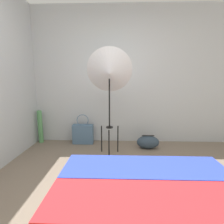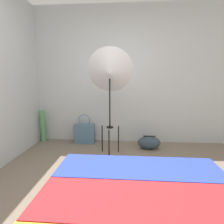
{
  "view_description": "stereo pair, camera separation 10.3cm",
  "coord_description": "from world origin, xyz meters",
  "px_view_note": "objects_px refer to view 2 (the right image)",
  "views": [
    {
      "loc": [
        -0.01,
        -1.33,
        1.21
      ],
      "look_at": [
        -0.1,
        1.29,
        0.74
      ],
      "focal_mm": 28.0,
      "sensor_mm": 36.0,
      "label": 1
    },
    {
      "loc": [
        0.09,
        -1.32,
        1.21
      ],
      "look_at": [
        -0.1,
        1.29,
        0.74
      ],
      "focal_mm": 28.0,
      "sensor_mm": 36.0,
      "label": 2
    }
  ],
  "objects_px": {
    "tote_bag": "(85,133)",
    "paper_roll": "(43,126)",
    "duffel_bag": "(149,143)",
    "photo_umbrella": "(110,72)"
  },
  "relations": [
    {
      "from": "tote_bag",
      "to": "duffel_bag",
      "type": "bearing_deg",
      "value": -10.12
    },
    {
      "from": "paper_roll",
      "to": "tote_bag",
      "type": "bearing_deg",
      "value": -1.84
    },
    {
      "from": "tote_bag",
      "to": "paper_roll",
      "type": "bearing_deg",
      "value": 178.16
    },
    {
      "from": "photo_umbrella",
      "to": "duffel_bag",
      "type": "distance_m",
      "value": 1.43
    },
    {
      "from": "tote_bag",
      "to": "duffel_bag",
      "type": "xyz_separation_m",
      "value": [
        1.23,
        -0.22,
        -0.08
      ]
    },
    {
      "from": "tote_bag",
      "to": "paper_roll",
      "type": "xyz_separation_m",
      "value": [
        -0.85,
        0.03,
        0.13
      ]
    },
    {
      "from": "photo_umbrella",
      "to": "paper_roll",
      "type": "bearing_deg",
      "value": 160.04
    },
    {
      "from": "tote_bag",
      "to": "photo_umbrella",
      "type": "bearing_deg",
      "value": -41.44
    },
    {
      "from": "tote_bag",
      "to": "duffel_bag",
      "type": "height_order",
      "value": "tote_bag"
    },
    {
      "from": "photo_umbrella",
      "to": "tote_bag",
      "type": "bearing_deg",
      "value": 138.56
    }
  ]
}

